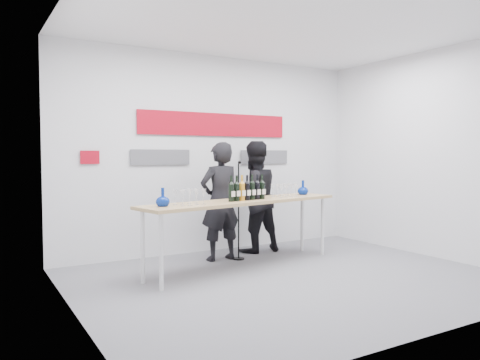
% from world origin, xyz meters
% --- Properties ---
extents(ground, '(5.00, 5.00, 0.00)m').
position_xyz_m(ground, '(0.00, 0.00, 0.00)').
color(ground, slate).
rests_on(ground, ground).
extents(back_wall, '(5.00, 0.04, 3.00)m').
position_xyz_m(back_wall, '(0.00, 2.00, 1.50)').
color(back_wall, silver).
rests_on(back_wall, ground).
extents(signage, '(3.38, 0.02, 0.79)m').
position_xyz_m(signage, '(-0.06, 1.97, 1.81)').
color(signage, '#A90719').
rests_on(signage, back_wall).
extents(tasting_table, '(3.04, 1.16, 0.89)m').
position_xyz_m(tasting_table, '(-0.21, 0.78, 0.83)').
color(tasting_table, '#D9B075').
rests_on(tasting_table, ground).
extents(wine_bottles, '(0.62, 0.19, 0.33)m').
position_xyz_m(wine_bottles, '(-0.19, 0.73, 1.06)').
color(wine_bottles, black).
rests_on(wine_bottles, tasting_table).
extents(decanter_left, '(0.16, 0.16, 0.21)m').
position_xyz_m(decanter_left, '(-1.41, 0.59, 1.00)').
color(decanter_left, navy).
rests_on(decanter_left, tasting_table).
extents(decanter_right, '(0.16, 0.16, 0.21)m').
position_xyz_m(decanter_right, '(0.98, 1.05, 1.00)').
color(decanter_right, navy).
rests_on(decanter_right, tasting_table).
extents(glasses_left, '(0.39, 0.28, 0.18)m').
position_xyz_m(glasses_left, '(-1.06, 0.62, 0.98)').
color(glasses_left, silver).
rests_on(glasses_left, tasting_table).
extents(glasses_right, '(0.39, 0.28, 0.18)m').
position_xyz_m(glasses_right, '(0.55, 0.93, 0.98)').
color(glasses_right, silver).
rests_on(glasses_right, tasting_table).
extents(presenter_left, '(0.62, 0.42, 1.66)m').
position_xyz_m(presenter_left, '(-0.27, 1.33, 0.83)').
color(presenter_left, black).
rests_on(presenter_left, ground).
extents(presenter_right, '(0.83, 0.64, 1.69)m').
position_xyz_m(presenter_right, '(0.45, 1.58, 0.85)').
color(presenter_right, black).
rests_on(presenter_right, ground).
extents(mic_stand, '(0.16, 0.16, 1.40)m').
position_xyz_m(mic_stand, '(-0.03, 1.23, 0.43)').
color(mic_stand, black).
rests_on(mic_stand, ground).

